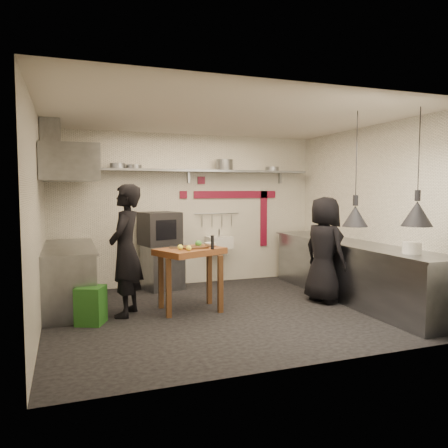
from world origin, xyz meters
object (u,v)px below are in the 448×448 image
object	(u,v)px
prep_table	(190,279)
chef_left	(126,250)
chef_right	(324,250)
oven_stand	(163,267)
combi_oven	(160,229)
green_bin	(91,305)

from	to	relation	value
prep_table	chef_left	bearing A→B (deg)	152.10
chef_left	chef_right	size ratio (longest dim) A/B	1.11
prep_table	chef_left	size ratio (longest dim) A/B	0.50
oven_stand	chef_left	world-z (taller)	chef_left
combi_oven	green_bin	xyz separation A→B (m)	(-1.27, -1.66, -0.84)
oven_stand	chef_left	size ratio (longest dim) A/B	0.43
green_bin	chef_left	xyz separation A→B (m)	(0.50, 0.25, 0.68)
combi_oven	prep_table	size ratio (longest dim) A/B	0.68
chef_left	prep_table	bearing A→B (deg)	111.19
green_bin	prep_table	world-z (taller)	prep_table
combi_oven	green_bin	bearing A→B (deg)	-141.51
chef_left	chef_right	world-z (taller)	chef_left
chef_right	combi_oven	bearing A→B (deg)	41.92
oven_stand	prep_table	distance (m)	1.51
prep_table	chef_left	xyz separation A→B (m)	(-0.91, 0.06, 0.47)
oven_stand	chef_left	distance (m)	1.75
green_bin	chef_left	size ratio (longest dim) A/B	0.27
chef_right	oven_stand	bearing A→B (deg)	40.58
oven_stand	combi_oven	size ratio (longest dim) A/B	1.28
green_bin	chef_left	bearing A→B (deg)	26.41
combi_oven	chef_right	xyz separation A→B (m)	(2.28, -1.70, -0.26)
combi_oven	chef_left	bearing A→B (deg)	-132.73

